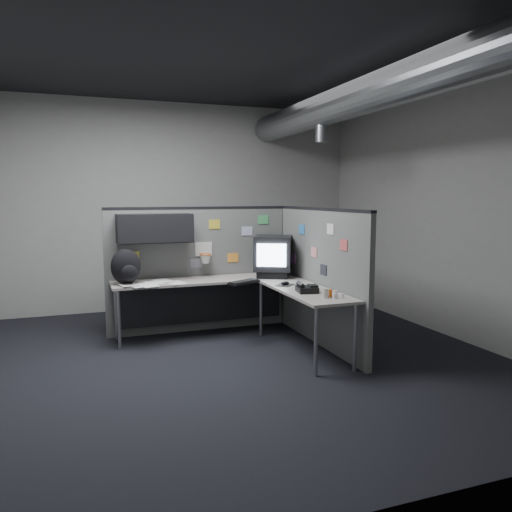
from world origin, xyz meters
name	(u,v)px	position (x,y,z in m)	size (l,w,h in m)	color
room	(285,165)	(0.56, 0.00, 2.10)	(5.62, 5.62, 3.22)	black
partition_back	(189,256)	(-0.25, 1.23, 1.00)	(2.44, 0.42, 1.63)	#5C5E5C
partition_right	(319,276)	(1.10, 0.22, 0.82)	(0.07, 2.23, 1.63)	#5C5E5C
desk	(231,291)	(0.15, 0.70, 0.61)	(2.31, 2.11, 0.73)	#9F9890
monitor	(273,256)	(0.77, 0.88, 1.00)	(0.62, 0.62, 0.53)	black
keyboard	(244,282)	(0.25, 0.52, 0.75)	(0.44, 0.33, 0.04)	black
mouse	(285,284)	(0.67, 0.25, 0.75)	(0.28, 0.27, 0.05)	black
phone	(307,289)	(0.72, -0.22, 0.77)	(0.24, 0.26, 0.11)	black
bottles	(335,294)	(0.87, -0.58, 0.76)	(0.13, 0.15, 0.08)	silver
cup	(325,293)	(0.77, -0.56, 0.78)	(0.07, 0.07, 0.10)	beige
papers	(152,284)	(-0.79, 0.84, 0.74)	(0.82, 0.58, 0.02)	white
backpack	(126,267)	(-1.07, 0.93, 0.94)	(0.38, 0.36, 0.42)	black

